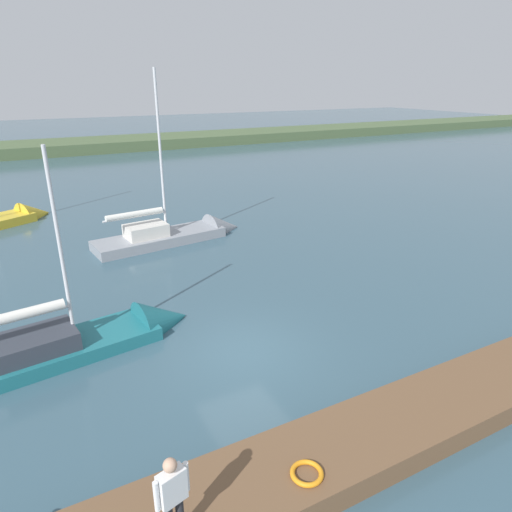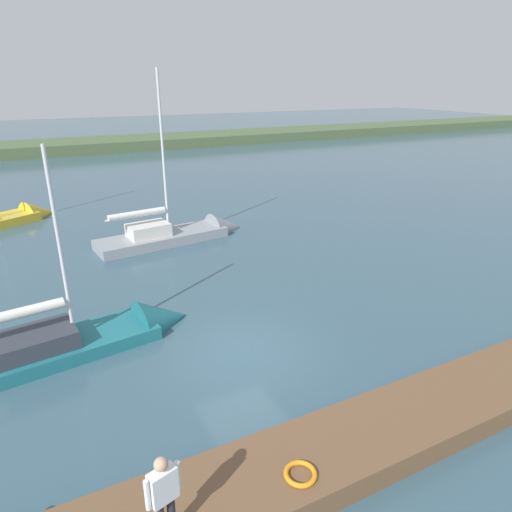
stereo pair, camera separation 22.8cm
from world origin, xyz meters
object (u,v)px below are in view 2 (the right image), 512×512
at_px(life_ring_buoy, 300,474).
at_px(sailboat_outer_mooring, 5,221).
at_px(sailboat_inner_slip, 101,337).
at_px(person_on_dock, 164,493).
at_px(sailboat_behind_pier, 184,236).

height_order(life_ring_buoy, sailboat_outer_mooring, sailboat_outer_mooring).
distance_m(sailboat_inner_slip, person_on_dock, 7.88).
bearing_deg(sailboat_behind_pier, sailboat_outer_mooring, 132.68).
bearing_deg(person_on_dock, sailboat_outer_mooring, -8.86).
bearing_deg(person_on_dock, life_ring_buoy, -104.04).
height_order(sailboat_behind_pier, person_on_dock, sailboat_behind_pier).
bearing_deg(sailboat_outer_mooring, person_on_dock, -110.93).
relative_size(life_ring_buoy, person_on_dock, 0.39).
bearing_deg(sailboat_outer_mooring, sailboat_inner_slip, -107.31).
bearing_deg(sailboat_behind_pier, life_ring_buoy, -107.79).
relative_size(sailboat_behind_pier, sailboat_outer_mooring, 1.06).
distance_m(sailboat_behind_pier, sailboat_outer_mooring, 10.98).
bearing_deg(sailboat_inner_slip, person_on_dock, -98.83).
bearing_deg(sailboat_inner_slip, sailboat_outer_mooring, 92.21).
xyz_separation_m(sailboat_outer_mooring, person_on_dock, (-2.71, 23.33, 1.39)).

